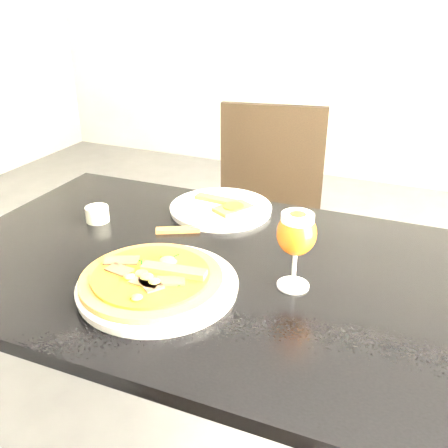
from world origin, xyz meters
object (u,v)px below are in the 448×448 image
at_px(chair_far, 265,219).
at_px(pizza, 152,277).
at_px(dining_table, 194,291).
at_px(beer_glass, 297,234).

xyz_separation_m(chair_far, pizza, (0.06, -0.92, 0.27)).
relative_size(dining_table, chair_far, 1.31).
relative_size(chair_far, pizza, 3.09).
relative_size(dining_table, pizza, 4.05).
bearing_deg(chair_far, dining_table, -95.05).
xyz_separation_m(dining_table, pizza, (-0.02, -0.15, 0.12)).
height_order(chair_far, pizza, chair_far).
bearing_deg(dining_table, pizza, -99.58).
bearing_deg(pizza, beer_glass, 25.45).
xyz_separation_m(dining_table, beer_glass, (0.25, -0.02, 0.21)).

